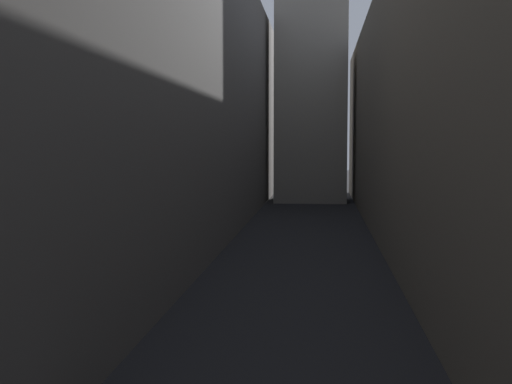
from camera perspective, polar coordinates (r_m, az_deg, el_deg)
name	(u,v)px	position (r m, az deg, el deg)	size (l,w,h in m)	color
ground_plane	(300,260)	(41.93, 3.87, -5.99)	(264.00, 264.00, 0.00)	#232326
building_block_left	(122,83)	(45.47, -11.76, 9.43)	(13.45, 108.00, 23.23)	slate
building_block_right	(479,108)	(44.44, 19.08, 6.99)	(11.91, 108.00, 19.51)	#756B5B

